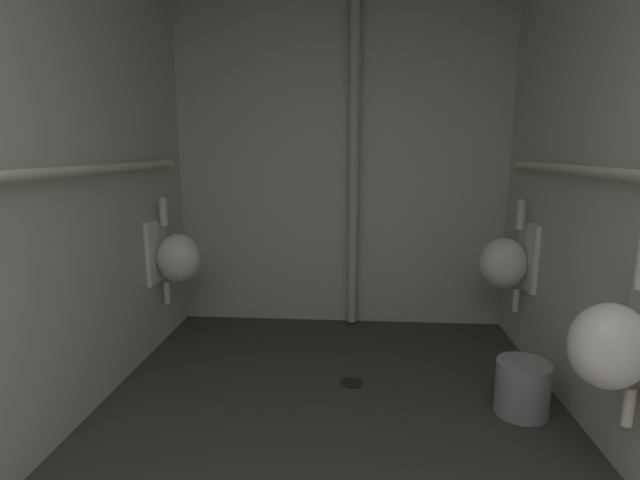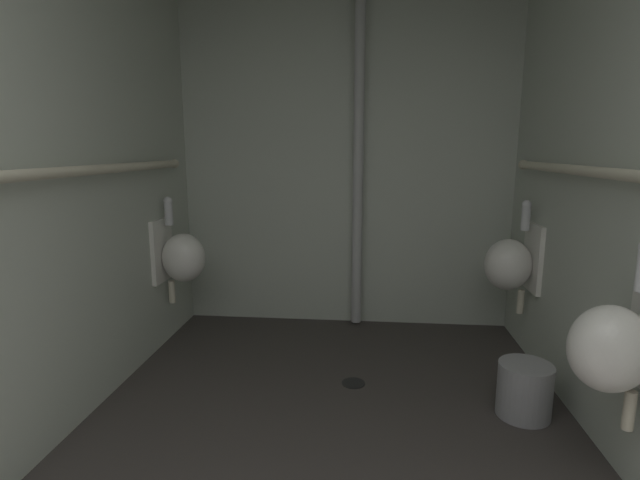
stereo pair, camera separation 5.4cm
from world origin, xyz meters
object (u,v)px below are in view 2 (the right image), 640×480
object	(u,v)px
urinal_right_mid	(616,346)
waste_bin	(524,390)
urinal_right_far	(511,263)
urinal_left_mid	(181,256)
standpipe_back_wall	(358,165)
floor_drain	(353,383)

from	to	relation	value
urinal_right_mid	waste_bin	world-z (taller)	urinal_right_mid
urinal_right_far	urinal_left_mid	bearing A→B (deg)	-179.64
urinal_right_far	standpipe_back_wall	distance (m)	1.29
urinal_right_far	standpipe_back_wall	world-z (taller)	standpipe_back_wall
standpipe_back_wall	waste_bin	distance (m)	1.90
standpipe_back_wall	urinal_right_mid	bearing A→B (deg)	-60.86
standpipe_back_wall	waste_bin	size ratio (longest dim) A/B	8.70
floor_drain	urinal_left_mid	bearing A→B (deg)	158.07
standpipe_back_wall	waste_bin	world-z (taller)	standpipe_back_wall
urinal_right_mid	floor_drain	distance (m)	1.47
urinal_right_mid	standpipe_back_wall	bearing A→B (deg)	119.14
urinal_right_far	waste_bin	xyz separation A→B (m)	(-0.11, -0.77, -0.50)
urinal_left_mid	urinal_right_mid	distance (m)	2.61
urinal_right_mid	urinal_right_far	distance (m)	1.36
urinal_right_far	waste_bin	world-z (taller)	urinal_right_far
floor_drain	standpipe_back_wall	bearing A→B (deg)	90.56
urinal_left_mid	standpipe_back_wall	world-z (taller)	standpipe_back_wall
standpipe_back_wall	floor_drain	world-z (taller)	standpipe_back_wall
standpipe_back_wall	urinal_left_mid	bearing A→B (deg)	-158.04
urinal_right_mid	floor_drain	xyz separation A→B (m)	(-1.01, 0.85, -0.64)
urinal_left_mid	waste_bin	size ratio (longest dim) A/B	2.65
waste_bin	urinal_right_mid	bearing A→B (deg)	-78.98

